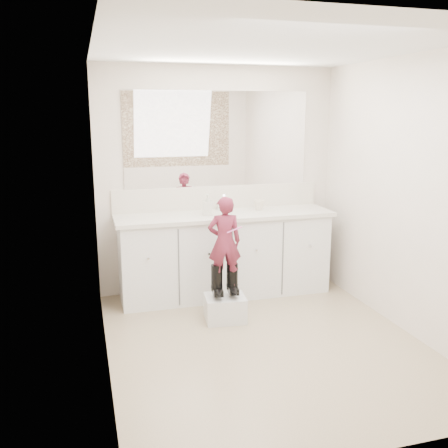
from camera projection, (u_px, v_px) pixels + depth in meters
name	position (u px, v px, depth m)	size (l,w,h in m)	color
floor	(264.00, 342.00, 4.25)	(3.00, 3.00, 0.00)	#846F56
ceiling	(270.00, 46.00, 3.73)	(3.00, 3.00, 0.00)	white
wall_back	(218.00, 180.00, 5.40)	(2.60, 2.60, 0.00)	beige
wall_front	(370.00, 254.00, 2.58)	(2.60, 2.60, 0.00)	beige
wall_left	(100.00, 213.00, 3.64)	(3.00, 3.00, 0.00)	beige
wall_right	(407.00, 197.00, 4.34)	(3.00, 3.00, 0.00)	beige
vanity_cabinet	(225.00, 256.00, 5.31)	(2.20, 0.55, 0.85)	silver
countertop	(225.00, 215.00, 5.20)	(2.28, 0.58, 0.04)	beige
backsplash	(218.00, 197.00, 5.42)	(2.28, 0.03, 0.25)	beige
mirror	(218.00, 139.00, 5.29)	(2.00, 0.02, 1.00)	white
dot_panel	(375.00, 167.00, 2.49)	(2.00, 0.01, 1.20)	#472819
faucet	(221.00, 206.00, 5.34)	(0.08, 0.08, 0.10)	silver
cup	(259.00, 205.00, 5.37)	(0.11, 0.11, 0.11)	beige
soap_bottle	(208.00, 205.00, 5.08)	(0.10, 0.10, 0.22)	beige
step_stool	(225.00, 308.00, 4.69)	(0.37, 0.31, 0.24)	silver
boot_left	(217.00, 281.00, 4.63)	(0.11, 0.21, 0.31)	black
boot_right	(232.00, 279.00, 4.67)	(0.11, 0.21, 0.31)	black
toddler	(225.00, 242.00, 4.57)	(0.31, 0.20, 0.85)	#A53253
toothbrush	(234.00, 230.00, 4.48)	(0.01, 0.01, 0.14)	#FA61C1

